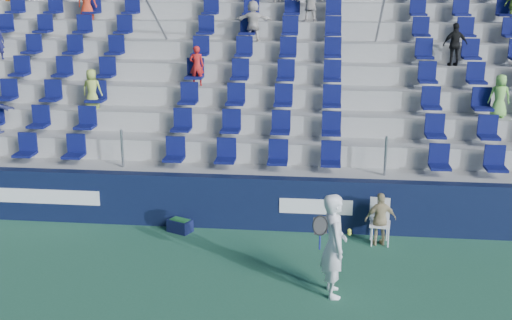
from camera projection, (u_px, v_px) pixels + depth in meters
The scene contains 7 objects.
ground at pixel (228, 294), 11.51m from camera, with size 70.00×70.00×0.00m, color #2B6448.
sponsor_wall at pixel (249, 203), 14.35m from camera, with size 24.00×0.32×1.20m.
grandstand at pixel (269, 94), 18.79m from camera, with size 24.00×8.17×6.63m.
tennis_player at pixel (334, 245), 11.23m from camera, with size 0.69×0.76×1.89m.
line_judge_chair at pixel (380, 218), 13.59m from camera, with size 0.47×0.48×0.97m.
line_judge at pixel (380, 219), 13.44m from camera, with size 0.67×0.28×1.15m, color tan.
ball_bin at pixel (180, 225), 14.25m from camera, with size 0.60×0.51×0.29m.
Camera 1 is at (1.62, -10.27, 5.51)m, focal length 45.00 mm.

